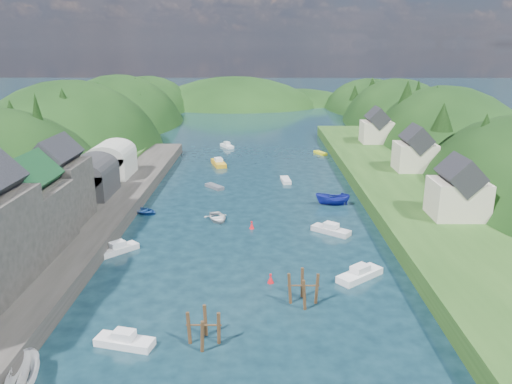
{
  "coord_description": "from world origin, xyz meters",
  "views": [
    {
      "loc": [
        0.55,
        -41.77,
        24.7
      ],
      "look_at": [
        0.0,
        28.0,
        4.0
      ],
      "focal_mm": 35.0,
      "sensor_mm": 36.0,
      "label": 1
    }
  ],
  "objects_px": {
    "piling_cluster_near": "(204,331)",
    "piling_cluster_far": "(303,291)",
    "channel_buoy_far": "(252,225)",
    "channel_buoy_near": "(271,279)"
  },
  "relations": [
    {
      "from": "piling_cluster_near",
      "to": "piling_cluster_far",
      "type": "xyz_separation_m",
      "value": [
        9.07,
        7.01,
        0.13
      ]
    },
    {
      "from": "piling_cluster_near",
      "to": "piling_cluster_far",
      "type": "bearing_deg",
      "value": 37.7
    },
    {
      "from": "piling_cluster_near",
      "to": "piling_cluster_far",
      "type": "height_order",
      "value": "piling_cluster_far"
    },
    {
      "from": "piling_cluster_far",
      "to": "channel_buoy_near",
      "type": "height_order",
      "value": "piling_cluster_far"
    },
    {
      "from": "piling_cluster_near",
      "to": "channel_buoy_far",
      "type": "relative_size",
      "value": 3.2
    },
    {
      "from": "channel_buoy_near",
      "to": "channel_buoy_far",
      "type": "relative_size",
      "value": 1.0
    },
    {
      "from": "piling_cluster_far",
      "to": "channel_buoy_far",
      "type": "distance_m",
      "value": 21.55
    },
    {
      "from": "piling_cluster_near",
      "to": "channel_buoy_far",
      "type": "height_order",
      "value": "piling_cluster_near"
    },
    {
      "from": "piling_cluster_far",
      "to": "channel_buoy_near",
      "type": "relative_size",
      "value": 3.43
    },
    {
      "from": "piling_cluster_near",
      "to": "channel_buoy_far",
      "type": "xyz_separation_m",
      "value": [
        3.64,
        27.85,
        -0.71
      ]
    }
  ]
}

